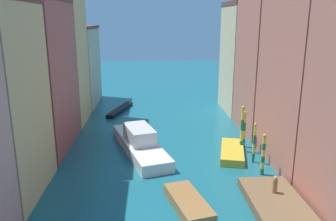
{
  "coord_description": "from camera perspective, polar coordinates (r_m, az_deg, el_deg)",
  "views": [
    {
      "loc": [
        -1.4,
        -16.06,
        13.62
      ],
      "look_at": [
        1.12,
        29.25,
        1.5
      ],
      "focal_mm": 36.31,
      "sensor_mm": 36.0,
      "label": 1
    }
  ],
  "objects": [
    {
      "name": "ground_plane",
      "position": [
        42.81,
        -1.15,
        -3.6
      ],
      "size": [
        154.0,
        154.0,
        0.0
      ],
      "primitive_type": "plane",
      "color": "#196070"
    },
    {
      "name": "building_left_2",
      "position": [
        38.4,
        -21.3,
        5.68
      ],
      "size": [
        6.39,
        11.54,
        16.18
      ],
      "color": "#B25147",
      "rests_on": "ground"
    },
    {
      "name": "building_left_3",
      "position": [
        47.65,
        -17.89,
        9.58
      ],
      "size": [
        6.39,
        8.05,
        19.46
      ],
      "color": "#DBB77A",
      "rests_on": "ground"
    },
    {
      "name": "building_left_4",
      "position": [
        57.88,
        -15.14,
        7.26
      ],
      "size": [
        6.39,
        11.73,
        12.75
      ],
      "color": "#BCB299",
      "rests_on": "ground"
    },
    {
      "name": "building_right_1",
      "position": [
        33.71,
        22.94,
        8.66
      ],
      "size": [
        6.39,
        10.88,
        21.18
      ],
      "color": "#C6705B",
      "rests_on": "ground"
    },
    {
      "name": "building_right_2",
      "position": [
        43.38,
        16.88,
        9.82
      ],
      "size": [
        6.39,
        9.63,
        20.4
      ],
      "color": "#C6705B",
      "rests_on": "ground"
    },
    {
      "name": "building_right_3",
      "position": [
        52.98,
        13.08,
        8.63
      ],
      "size": [
        6.39,
        9.91,
        16.24
      ],
      "color": "beige",
      "rests_on": "ground"
    },
    {
      "name": "waterfront_dock",
      "position": [
        27.58,
        17.54,
        -14.47
      ],
      "size": [
        3.9,
        7.02,
        0.77
      ],
      "color": "brown",
      "rests_on": "ground"
    },
    {
      "name": "person_on_dock",
      "position": [
        27.8,
        17.52,
        -11.83
      ],
      "size": [
        0.36,
        0.36,
        1.39
      ],
      "color": "olive",
      "rests_on": "waterfront_dock"
    },
    {
      "name": "mooring_pole_0",
      "position": [
        31.82,
        15.71,
        -7.02
      ],
      "size": [
        0.35,
        0.35,
        3.92
      ],
      "color": "#197247",
      "rests_on": "ground"
    },
    {
      "name": "mooring_pole_1",
      "position": [
        34.25,
        14.28,
        -5.25
      ],
      "size": [
        0.28,
        0.28,
        4.04
      ],
      "color": "#197247",
      "rests_on": "ground"
    },
    {
      "name": "mooring_pole_2",
      "position": [
        36.65,
        12.32,
        -2.95
      ],
      "size": [
        0.36,
        0.36,
        5.03
      ],
      "color": "#197247",
      "rests_on": "ground"
    },
    {
      "name": "mooring_pole_3",
      "position": [
        38.11,
        12.63,
        -3.0
      ],
      "size": [
        0.39,
        0.39,
        4.1
      ],
      "color": "#197247",
      "rests_on": "ground"
    },
    {
      "name": "vaporetto_white",
      "position": [
        36.54,
        -4.78,
        -5.4
      ],
      "size": [
        6.78,
        13.3,
        2.68
      ],
      "color": "white",
      "rests_on": "ground"
    },
    {
      "name": "gondola_black",
      "position": [
        52.72,
        -8.04,
        0.13
      ],
      "size": [
        3.47,
        8.43,
        0.54
      ],
      "color": "black",
      "rests_on": "ground"
    },
    {
      "name": "motorboat_0",
      "position": [
        26.29,
        3.39,
        -15.24
      ],
      "size": [
        3.47,
        5.91,
        0.82
      ],
      "color": "olive",
      "rests_on": "ground"
    },
    {
      "name": "motorboat_1",
      "position": [
        36.13,
        10.73,
        -6.82
      ],
      "size": [
        3.67,
        6.68,
        0.76
      ],
      "color": "gold",
      "rests_on": "ground"
    }
  ]
}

